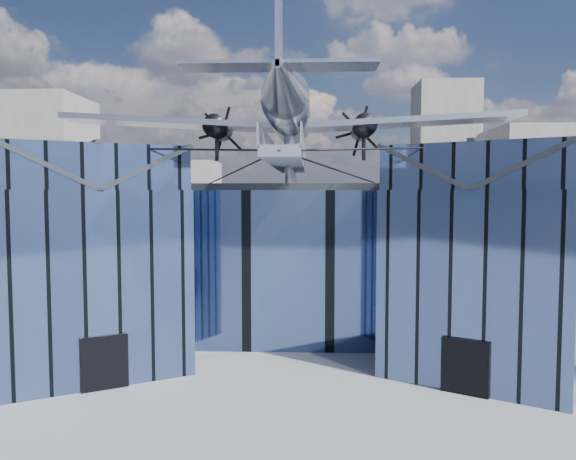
{
  "coord_description": "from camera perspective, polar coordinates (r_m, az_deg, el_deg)",
  "views": [
    {
      "loc": [
        1.28,
        -30.28,
        9.39
      ],
      "look_at": [
        0.0,
        2.0,
        7.2
      ],
      "focal_mm": 35.0,
      "sensor_mm": 36.0,
      "label": 1
    }
  ],
  "objects": [
    {
      "name": "museum",
      "position": [
        36.33,
        0.24,
        -2.21
      ],
      "size": [
        32.88,
        24.5,
        17.6
      ],
      "color": "#465C8E",
      "rests_on": "ground"
    },
    {
      "name": "ground_plane",
      "position": [
        31.73,
        -0.15,
        -13.34
      ],
      "size": [
        120.0,
        120.0,
        0.0
      ],
      "primitive_type": "plane",
      "color": "gray"
    },
    {
      "name": "bg_towers",
      "position": [
        80.77,
        2.4,
        4.31
      ],
      "size": [
        77.0,
        24.5,
        26.0
      ],
      "color": "gray",
      "rests_on": "ground"
    }
  ]
}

